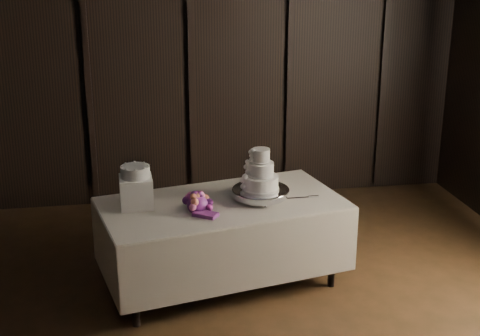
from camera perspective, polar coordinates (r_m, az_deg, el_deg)
name	(u,v)px	position (r m, az deg, el deg)	size (l,w,h in m)	color
room	(249,171)	(3.99, 0.78, -0.27)	(6.08, 7.08, 3.08)	black
display_table	(223,240)	(5.68, -1.50, -6.15)	(2.16, 1.43, 0.76)	beige
cake_stand	(261,194)	(5.59, 1.76, -2.25)	(0.48, 0.48, 0.09)	silver
wedding_cake	(258,174)	(5.50, 1.55, -0.53)	(0.33, 0.29, 0.35)	white
bouquet	(197,203)	(5.35, -3.66, -3.01)	(0.30, 0.40, 0.19)	pink
box_pedestal	(136,192)	(5.47, -8.84, -2.02)	(0.26, 0.26, 0.25)	white
small_cake	(135,172)	(5.42, -8.93, -0.32)	(0.23, 0.23, 0.09)	white
cake_knife	(292,198)	(5.62, 4.48, -2.59)	(0.37, 0.02, 0.01)	silver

